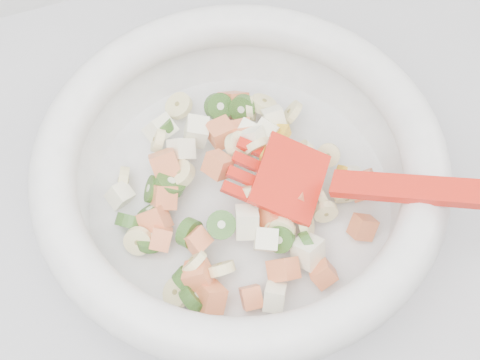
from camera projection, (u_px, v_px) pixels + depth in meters
name	position (u px, v px, depth m)	size (l,w,h in m)	color
counter	(292.00, 297.00, 1.07)	(2.00, 0.60, 0.90)	#A6A7AC
mixing_bowl	(241.00, 176.00, 0.59)	(0.43, 0.37, 0.15)	white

